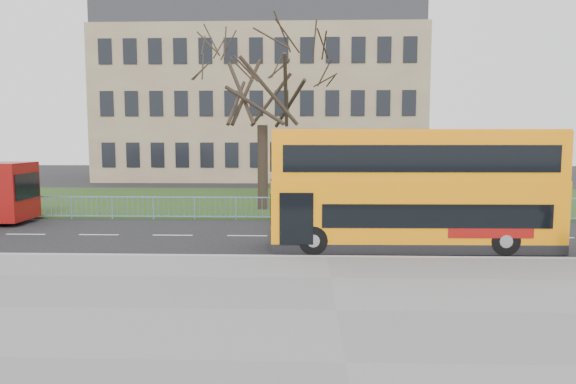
% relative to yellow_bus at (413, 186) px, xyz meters
% --- Properties ---
extents(ground, '(120.00, 120.00, 0.00)m').
position_rel_yellow_bus_xyz_m(ground, '(-3.05, -0.31, -2.20)').
color(ground, black).
rests_on(ground, ground).
extents(pavement, '(80.00, 10.50, 0.12)m').
position_rel_yellow_bus_xyz_m(pavement, '(-3.05, -7.06, -2.14)').
color(pavement, slate).
rests_on(pavement, ground).
extents(kerb, '(80.00, 0.20, 0.14)m').
position_rel_yellow_bus_xyz_m(kerb, '(-3.05, -1.86, -2.13)').
color(kerb, '#969699').
rests_on(kerb, ground).
extents(grass_verge, '(80.00, 15.40, 0.08)m').
position_rel_yellow_bus_xyz_m(grass_verge, '(-3.05, 13.99, -2.16)').
color(grass_verge, '#213914').
rests_on(grass_verge, ground).
extents(guard_railing, '(40.00, 0.12, 1.10)m').
position_rel_yellow_bus_xyz_m(guard_railing, '(-3.05, 6.29, -1.65)').
color(guard_railing, '#7292CC').
rests_on(guard_railing, ground).
extents(bare_tree, '(7.53, 7.53, 10.75)m').
position_rel_yellow_bus_xyz_m(bare_tree, '(-6.05, 9.69, 3.26)').
color(bare_tree, black).
rests_on(bare_tree, grass_verge).
extents(civic_building, '(30.00, 15.00, 14.00)m').
position_rel_yellow_bus_xyz_m(civic_building, '(-8.05, 34.69, 4.80)').
color(civic_building, '#846C53').
rests_on(civic_building, ground).
extents(yellow_bus, '(9.81, 2.51, 4.09)m').
position_rel_yellow_bus_xyz_m(yellow_bus, '(0.00, 0.00, 0.00)').
color(yellow_bus, orange).
rests_on(yellow_bus, ground).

